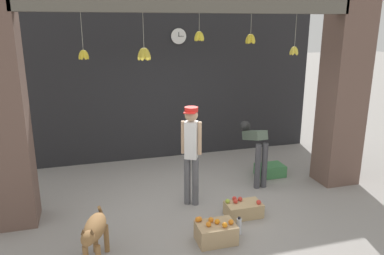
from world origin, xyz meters
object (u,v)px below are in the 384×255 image
Objects in this scene: worker_stooping at (255,145)px; wall_clock at (179,36)px; fruit_crate_oranges at (216,232)px; shopkeeper at (191,148)px; produce_box_green at (270,170)px; dog at (95,231)px; fruit_crate_apples at (243,209)px; water_bottle at (239,226)px.

worker_stooping is 3.19× the size of wall_clock.
worker_stooping is at bearing 50.94° from fruit_crate_oranges.
shopkeeper is 3.10× the size of produce_box_green.
wall_clock is at bearing 166.23° from dog.
fruit_crate_oranges reaches higher than fruit_crate_apples.
fruit_crate_oranges is at bearing -166.68° from water_bottle.
worker_stooping reaches higher than water_bottle.
worker_stooping is at bearing 135.71° from dog.
dog reaches higher than fruit_crate_oranges.
fruit_crate_apples reaches higher than water_bottle.
fruit_crate_apples is at bearing -84.98° from wall_clock.
fruit_crate_oranges is (1.64, 0.06, -0.32)m from dog.
dog is 1.66× the size of fruit_crate_oranges.
dog is at bearing -118.95° from wall_clock.
dog is at bearing -152.55° from worker_stooping.
shopkeeper is at bearing 110.33° from water_bottle.
wall_clock reaches higher than produce_box_green.
wall_clock is (-0.27, 3.06, 2.60)m from fruit_crate_apples.
produce_box_green is at bearing -48.95° from wall_clock.
fruit_crate_apples is (2.31, 0.63, -0.35)m from dog.
dog is 1.67m from fruit_crate_oranges.
produce_box_green is (0.46, 0.22, -0.64)m from worker_stooping.
shopkeeper is 4.81× the size of wall_clock.
water_bottle is at bearing 109.62° from dog.
shopkeeper reaches higher than dog.
produce_box_green is (1.88, 0.75, -0.89)m from shopkeeper.
produce_box_green is (1.86, 1.94, -0.03)m from fruit_crate_oranges.
produce_box_green is at bearing -129.46° from shopkeeper.
wall_clock is at bearing -70.97° from shopkeeper.
dog is 0.80× the size of worker_stooping.
water_bottle is at bearing -124.76° from worker_stooping.
produce_box_green is at bearing 49.10° from fruit_crate_apples.
fruit_crate_oranges is 4.46m from wall_clock.
wall_clock is at bearing 131.05° from produce_box_green.
fruit_crate_apples is at bearing -125.33° from worker_stooping.
dog is at bearing -175.56° from water_bottle.
produce_box_green is at bearing 135.03° from dog.
shopkeeper is 1.47m from fruit_crate_oranges.
fruit_crate_oranges is (0.01, -1.19, -0.86)m from shopkeeper.
fruit_crate_apples is 4.02m from wall_clock.
wall_clock reaches higher than worker_stooping.
water_bottle is at bearing 139.07° from shopkeeper.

